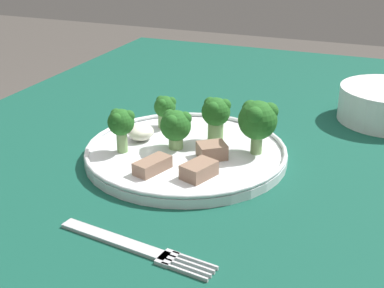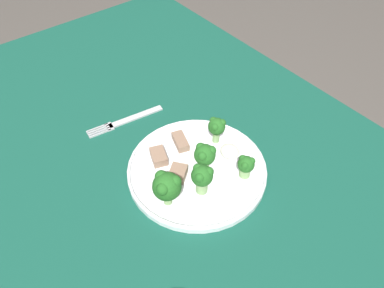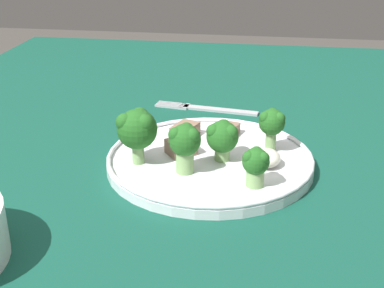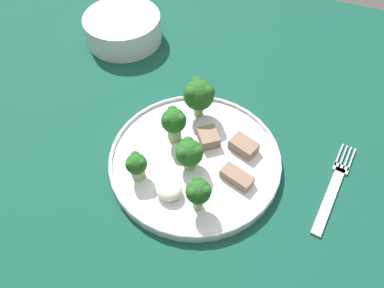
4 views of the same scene
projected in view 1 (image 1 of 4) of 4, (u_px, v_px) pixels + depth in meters
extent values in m
cube|color=#114738|center=(235.00, 186.00, 0.69)|extent=(1.37, 0.96, 0.03)
cylinder|color=brown|center=(156.00, 173.00, 1.50)|extent=(0.06, 0.06, 0.67)
cylinder|color=white|center=(186.00, 155.00, 0.72)|extent=(0.27, 0.27, 0.01)
torus|color=white|center=(186.00, 149.00, 0.72)|extent=(0.27, 0.27, 0.01)
cube|color=#B2B2B7|center=(114.00, 240.00, 0.54)|extent=(0.03, 0.13, 0.00)
cube|color=#B2B2B7|center=(167.00, 258.00, 0.51)|extent=(0.03, 0.02, 0.00)
cube|color=#B2B2B7|center=(184.00, 272.00, 0.50)|extent=(0.01, 0.05, 0.00)
cube|color=#B2B2B7|center=(188.00, 268.00, 0.50)|extent=(0.01, 0.05, 0.00)
cube|color=#B2B2B7|center=(191.00, 264.00, 0.51)|extent=(0.01, 0.05, 0.00)
cube|color=#B2B2B7|center=(195.00, 261.00, 0.51)|extent=(0.01, 0.05, 0.00)
cylinder|color=#7FA866|center=(216.00, 131.00, 0.75)|extent=(0.02, 0.02, 0.03)
sphere|color=#215B1E|center=(216.00, 112.00, 0.73)|extent=(0.04, 0.04, 0.04)
sphere|color=#215B1E|center=(213.00, 108.00, 0.72)|extent=(0.02, 0.02, 0.02)
sphere|color=#215B1E|center=(225.00, 105.00, 0.73)|extent=(0.02, 0.02, 0.02)
sphere|color=#215B1E|center=(210.00, 103.00, 0.74)|extent=(0.02, 0.02, 0.02)
cylinder|color=#7FA866|center=(176.00, 142.00, 0.73)|extent=(0.02, 0.02, 0.02)
sphere|color=#215B1E|center=(176.00, 125.00, 0.72)|extent=(0.04, 0.04, 0.04)
sphere|color=#215B1E|center=(172.00, 122.00, 0.70)|extent=(0.02, 0.02, 0.02)
sphere|color=#215B1E|center=(185.00, 118.00, 0.72)|extent=(0.02, 0.02, 0.02)
sphere|color=#215B1E|center=(170.00, 116.00, 0.72)|extent=(0.02, 0.02, 0.02)
cylinder|color=#7FA866|center=(165.00, 120.00, 0.80)|extent=(0.02, 0.02, 0.02)
sphere|color=#215B1E|center=(165.00, 107.00, 0.79)|extent=(0.03, 0.03, 0.03)
sphere|color=#215B1E|center=(162.00, 104.00, 0.78)|extent=(0.01, 0.01, 0.01)
sphere|color=#215B1E|center=(171.00, 102.00, 0.79)|extent=(0.01, 0.01, 0.01)
sphere|color=#215B1E|center=(161.00, 100.00, 0.79)|extent=(0.01, 0.01, 0.01)
cylinder|color=#7FA866|center=(256.00, 143.00, 0.71)|extent=(0.02, 0.02, 0.03)
sphere|color=#215B1E|center=(258.00, 120.00, 0.70)|extent=(0.05, 0.05, 0.05)
sphere|color=#215B1E|center=(255.00, 116.00, 0.68)|extent=(0.02, 0.02, 0.02)
sphere|color=#215B1E|center=(270.00, 111.00, 0.69)|extent=(0.02, 0.02, 0.02)
sphere|color=#215B1E|center=(250.00, 109.00, 0.70)|extent=(0.02, 0.02, 0.02)
cylinder|color=#7FA866|center=(122.00, 141.00, 0.71)|extent=(0.01, 0.01, 0.03)
sphere|color=#215B1E|center=(121.00, 122.00, 0.70)|extent=(0.04, 0.04, 0.04)
sphere|color=#215B1E|center=(117.00, 119.00, 0.69)|extent=(0.02, 0.02, 0.02)
sphere|color=#215B1E|center=(129.00, 116.00, 0.70)|extent=(0.02, 0.02, 0.02)
sphere|color=#215B1E|center=(116.00, 114.00, 0.71)|extent=(0.02, 0.02, 0.02)
cube|color=#846651|center=(152.00, 165.00, 0.66)|extent=(0.05, 0.04, 0.02)
cube|color=#846651|center=(212.00, 151.00, 0.70)|extent=(0.05, 0.05, 0.02)
cube|color=#846651|center=(199.00, 170.00, 0.65)|extent=(0.05, 0.04, 0.02)
ellipsoid|color=silver|center=(141.00, 132.00, 0.75)|extent=(0.04, 0.04, 0.02)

